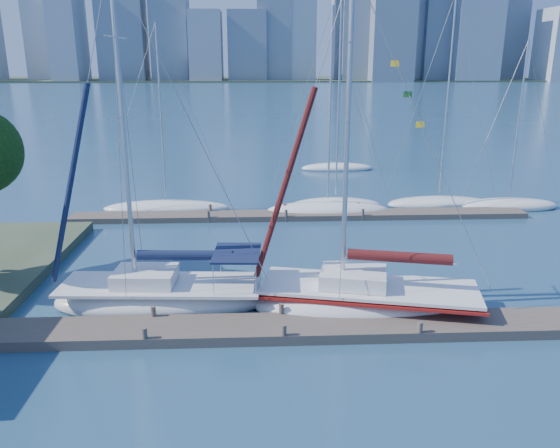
{
  "coord_description": "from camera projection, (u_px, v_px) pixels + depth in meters",
  "views": [
    {
      "loc": [
        -0.96,
        -18.7,
        9.91
      ],
      "look_at": [
        0.09,
        4.0,
        3.16
      ],
      "focal_mm": 35.0,
      "sensor_mm": 36.0,
      "label": 1
    }
  ],
  "objects": [
    {
      "name": "far_dock",
      "position": [
        300.0,
        215.0,
        36.13
      ],
      "size": [
        30.0,
        1.8,
        0.36
      ],
      "primitive_type": "cube",
      "color": "#4F4339",
      "rests_on": "ground"
    },
    {
      "name": "bg_boat_3",
      "position": [
        335.0,
        204.0,
        38.44
      ],
      "size": [
        6.81,
        3.44,
        14.28
      ],
      "rotation": [
        0.0,
        0.0,
        -0.19
      ],
      "color": "silver",
      "rests_on": "ground"
    },
    {
      "name": "sailboat_maroon",
      "position": [
        368.0,
        288.0,
        22.41
      ],
      "size": [
        9.91,
        5.11,
        13.94
      ],
      "rotation": [
        0.0,
        0.0,
        -0.22
      ],
      "color": "silver",
      "rests_on": "ground"
    },
    {
      "name": "skyline",
      "position": [
        292.0,
        15.0,
        290.1
      ],
      "size": [
        504.24,
        51.31,
        108.93
      ],
      "color": "gray",
      "rests_on": "ground"
    },
    {
      "name": "ground",
      "position": [
        282.0,
        333.0,
        20.77
      ],
      "size": [
        700.0,
        700.0,
        0.0
      ],
      "primitive_type": "plane",
      "color": "navy",
      "rests_on": "ground"
    },
    {
      "name": "far_shore",
      "position": [
        255.0,
        80.0,
        327.21
      ],
      "size": [
        800.0,
        100.0,
        1.5
      ],
      "primitive_type": "cube",
      "color": "#38472D",
      "rests_on": "ground"
    },
    {
      "name": "bg_boat_0",
      "position": [
        167.0,
        208.0,
        37.75
      ],
      "size": [
        8.94,
        4.9,
        12.7
      ],
      "rotation": [
        0.0,
        0.0,
        0.33
      ],
      "color": "silver",
      "rests_on": "ground"
    },
    {
      "name": "bg_boat_4",
      "position": [
        439.0,
        203.0,
        39.01
      ],
      "size": [
        7.76,
        4.04,
        14.65
      ],
      "rotation": [
        0.0,
        0.0,
        -0.26
      ],
      "color": "silver",
      "rests_on": "ground"
    },
    {
      "name": "sailboat_navy",
      "position": [
        161.0,
        283.0,
        22.75
      ],
      "size": [
        9.1,
        3.44,
        14.18
      ],
      "rotation": [
        0.0,
        0.0,
        -0.06
      ],
      "color": "silver",
      "rests_on": "ground"
    },
    {
      "name": "bg_boat_5",
      "position": [
        508.0,
        205.0,
        38.45
      ],
      "size": [
        7.24,
        2.83,
        11.64
      ],
      "rotation": [
        0.0,
        0.0,
        0.09
      ],
      "color": "silver",
      "rests_on": "ground"
    },
    {
      "name": "bg_boat_2",
      "position": [
        328.0,
        210.0,
        37.08
      ],
      "size": [
        8.72,
        5.49,
        13.69
      ],
      "rotation": [
        0.0,
        0.0,
        -0.39
      ],
      "color": "silver",
      "rests_on": "ground"
    },
    {
      "name": "bg_boat_7",
      "position": [
        337.0,
        167.0,
        52.27
      ],
      "size": [
        6.97,
        2.59,
        11.89
      ],
      "rotation": [
        0.0,
        0.0,
        0.08
      ],
      "color": "silver",
      "rests_on": "ground"
    },
    {
      "name": "near_dock",
      "position": [
        282.0,
        329.0,
        20.72
      ],
      "size": [
        26.0,
        2.0,
        0.4
      ],
      "primitive_type": "cube",
      "color": "#4F4339",
      "rests_on": "ground"
    }
  ]
}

